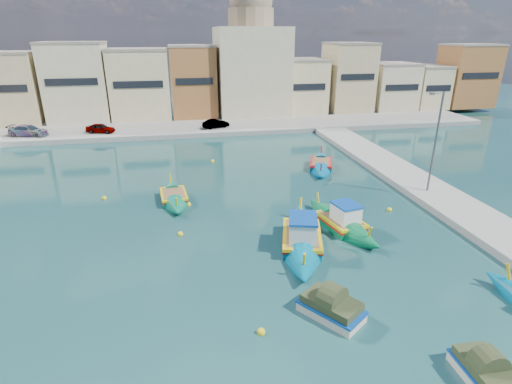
{
  "coord_description": "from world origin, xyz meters",
  "views": [
    {
      "loc": [
        -1.06,
        -19.56,
        11.81
      ],
      "look_at": [
        4.0,
        6.0,
        1.4
      ],
      "focal_mm": 28.0,
      "sensor_mm": 36.0,
      "label": 1
    }
  ],
  "objects_px": {
    "luzzu_green": "(174,198)",
    "tender_near": "(331,308)",
    "luzzu_turquoise_cabin": "(302,239)",
    "tender_far": "(485,374)",
    "church_block": "(251,58)",
    "luzzu_blue_cabin": "(341,223)",
    "luzzu_cyan_mid": "(321,165)",
    "quay_street_lamp": "(435,142)"
  },
  "relations": [
    {
      "from": "luzzu_cyan_mid",
      "to": "tender_far",
      "type": "relative_size",
      "value": 3.15
    },
    {
      "from": "luzzu_cyan_mid",
      "to": "luzzu_turquoise_cabin",
      "type": "bearing_deg",
      "value": -114.13
    },
    {
      "from": "luzzu_turquoise_cabin",
      "to": "tender_far",
      "type": "relative_size",
      "value": 3.89
    },
    {
      "from": "luzzu_turquoise_cabin",
      "to": "tender_near",
      "type": "bearing_deg",
      "value": -95.72
    },
    {
      "from": "church_block",
      "to": "luzzu_blue_cabin",
      "type": "relative_size",
      "value": 2.31
    },
    {
      "from": "luzzu_cyan_mid",
      "to": "tender_near",
      "type": "relative_size",
      "value": 2.55
    },
    {
      "from": "luzzu_cyan_mid",
      "to": "luzzu_green",
      "type": "bearing_deg",
      "value": -158.65
    },
    {
      "from": "luzzu_turquoise_cabin",
      "to": "quay_street_lamp",
      "type": "bearing_deg",
      "value": 24.99
    },
    {
      "from": "luzzu_green",
      "to": "tender_near",
      "type": "height_order",
      "value": "luzzu_green"
    },
    {
      "from": "luzzu_turquoise_cabin",
      "to": "luzzu_blue_cabin",
      "type": "relative_size",
      "value": 1.23
    },
    {
      "from": "luzzu_cyan_mid",
      "to": "tender_near",
      "type": "bearing_deg",
      "value": -108.6
    },
    {
      "from": "luzzu_turquoise_cabin",
      "to": "luzzu_green",
      "type": "bearing_deg",
      "value": 131.56
    },
    {
      "from": "luzzu_turquoise_cabin",
      "to": "luzzu_green",
      "type": "height_order",
      "value": "luzzu_turquoise_cabin"
    },
    {
      "from": "tender_far",
      "to": "church_block",
      "type": "bearing_deg",
      "value": 89.06
    },
    {
      "from": "church_block",
      "to": "quay_street_lamp",
      "type": "distance_m",
      "value": 35.04
    },
    {
      "from": "luzzu_turquoise_cabin",
      "to": "luzzu_cyan_mid",
      "type": "height_order",
      "value": "luzzu_turquoise_cabin"
    },
    {
      "from": "luzzu_green",
      "to": "tender_near",
      "type": "xyz_separation_m",
      "value": [
        6.81,
        -14.87,
        0.2
      ]
    },
    {
      "from": "quay_street_lamp",
      "to": "luzzu_green",
      "type": "relative_size",
      "value": 1.11
    },
    {
      "from": "tender_near",
      "to": "quay_street_lamp",
      "type": "bearing_deg",
      "value": 43.92
    },
    {
      "from": "church_block",
      "to": "luzzu_blue_cabin",
      "type": "height_order",
      "value": "church_block"
    },
    {
      "from": "luzzu_turquoise_cabin",
      "to": "luzzu_cyan_mid",
      "type": "distance_m",
      "value": 15.04
    },
    {
      "from": "luzzu_turquoise_cabin",
      "to": "luzzu_blue_cabin",
      "type": "distance_m",
      "value": 3.59
    },
    {
      "from": "church_block",
      "to": "tender_near",
      "type": "height_order",
      "value": "church_block"
    },
    {
      "from": "tender_near",
      "to": "luzzu_green",
      "type": "bearing_deg",
      "value": 114.61
    },
    {
      "from": "church_block",
      "to": "luzzu_green",
      "type": "relative_size",
      "value": 2.66
    },
    {
      "from": "luzzu_blue_cabin",
      "to": "luzzu_cyan_mid",
      "type": "bearing_deg",
      "value": 76.13
    },
    {
      "from": "quay_street_lamp",
      "to": "luzzu_turquoise_cabin",
      "type": "relative_size",
      "value": 0.79
    },
    {
      "from": "luzzu_cyan_mid",
      "to": "quay_street_lamp",
      "type": "bearing_deg",
      "value": -55.85
    },
    {
      "from": "church_block",
      "to": "luzzu_cyan_mid",
      "type": "bearing_deg",
      "value": -85.9
    },
    {
      "from": "church_block",
      "to": "quay_street_lamp",
      "type": "bearing_deg",
      "value": -77.65
    },
    {
      "from": "quay_street_lamp",
      "to": "luzzu_blue_cabin",
      "type": "relative_size",
      "value": 0.97
    },
    {
      "from": "luzzu_blue_cabin",
      "to": "luzzu_green",
      "type": "height_order",
      "value": "luzzu_blue_cabin"
    },
    {
      "from": "luzzu_turquoise_cabin",
      "to": "tender_far",
      "type": "xyz_separation_m",
      "value": [
        3.47,
        -10.98,
        0.0
      ]
    },
    {
      "from": "luzzu_green",
      "to": "tender_far",
      "type": "bearing_deg",
      "value": -60.6
    },
    {
      "from": "luzzu_green",
      "to": "tender_far",
      "type": "relative_size",
      "value": 2.75
    },
    {
      "from": "luzzu_turquoise_cabin",
      "to": "luzzu_green",
      "type": "distance_m",
      "value": 11.24
    },
    {
      "from": "church_block",
      "to": "luzzu_turquoise_cabin",
      "type": "height_order",
      "value": "church_block"
    },
    {
      "from": "church_block",
      "to": "luzzu_turquoise_cabin",
      "type": "bearing_deg",
      "value": -96.22
    },
    {
      "from": "luzzu_cyan_mid",
      "to": "tender_far",
      "type": "xyz_separation_m",
      "value": [
        -2.68,
        -24.71,
        0.14
      ]
    },
    {
      "from": "luzzu_blue_cabin",
      "to": "tender_far",
      "type": "relative_size",
      "value": 3.17
    },
    {
      "from": "tender_near",
      "to": "tender_far",
      "type": "xyz_separation_m",
      "value": [
        4.12,
        -4.53,
        -0.05
      ]
    },
    {
      "from": "church_block",
      "to": "luzzu_cyan_mid",
      "type": "relative_size",
      "value": 2.32
    }
  ]
}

